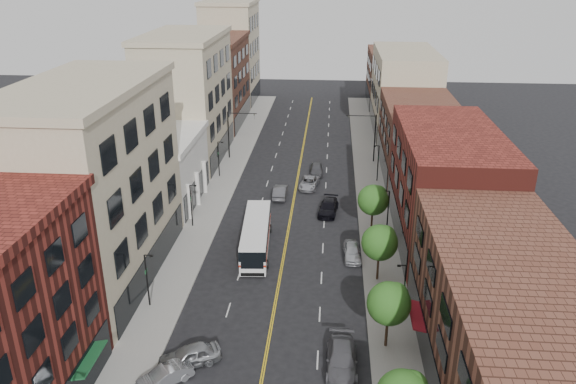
% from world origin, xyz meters
% --- Properties ---
extents(ground, '(220.00, 220.00, 0.00)m').
position_xyz_m(ground, '(0.00, 0.00, 0.00)').
color(ground, black).
rests_on(ground, ground).
extents(sidewalk_left, '(4.00, 110.00, 0.15)m').
position_xyz_m(sidewalk_left, '(-10.00, 35.00, 0.07)').
color(sidewalk_left, gray).
rests_on(sidewalk_left, ground).
extents(sidewalk_right, '(4.00, 110.00, 0.15)m').
position_xyz_m(sidewalk_right, '(10.00, 35.00, 0.07)').
color(sidewalk_right, gray).
rests_on(sidewalk_right, ground).
extents(bldg_l_tanoffice, '(10.00, 22.00, 18.00)m').
position_xyz_m(bldg_l_tanoffice, '(-17.00, 13.00, 9.00)').
color(bldg_l_tanoffice, tan).
rests_on(bldg_l_tanoffice, ground).
extents(bldg_l_white, '(10.00, 14.00, 8.00)m').
position_xyz_m(bldg_l_white, '(-17.00, 31.00, 4.00)').
color(bldg_l_white, silver).
rests_on(bldg_l_white, ground).
extents(bldg_l_far_a, '(10.00, 20.00, 18.00)m').
position_xyz_m(bldg_l_far_a, '(-17.00, 48.00, 9.00)').
color(bldg_l_far_a, tan).
rests_on(bldg_l_far_a, ground).
extents(bldg_l_far_b, '(10.00, 20.00, 15.00)m').
position_xyz_m(bldg_l_far_b, '(-17.00, 68.00, 7.50)').
color(bldg_l_far_b, brown).
rests_on(bldg_l_far_b, ground).
extents(bldg_l_far_c, '(10.00, 16.00, 20.00)m').
position_xyz_m(bldg_l_far_c, '(-17.00, 86.00, 10.00)').
color(bldg_l_far_c, tan).
rests_on(bldg_l_far_c, ground).
extents(bldg_r_near, '(10.00, 26.00, 10.00)m').
position_xyz_m(bldg_r_near, '(17.00, 0.00, 5.00)').
color(bldg_r_near, brown).
rests_on(bldg_r_near, ground).
extents(bldg_r_mid, '(10.00, 22.00, 12.00)m').
position_xyz_m(bldg_r_mid, '(17.00, 24.00, 6.00)').
color(bldg_r_mid, '#5B1E18').
rests_on(bldg_r_mid, ground).
extents(bldg_r_far_a, '(10.00, 20.00, 10.00)m').
position_xyz_m(bldg_r_far_a, '(17.00, 45.00, 5.00)').
color(bldg_r_far_a, brown).
rests_on(bldg_r_far_a, ground).
extents(bldg_r_far_b, '(10.00, 22.00, 14.00)m').
position_xyz_m(bldg_r_far_b, '(17.00, 66.00, 7.00)').
color(bldg_r_far_b, tan).
rests_on(bldg_r_far_b, ground).
extents(bldg_r_far_c, '(10.00, 18.00, 11.00)m').
position_xyz_m(bldg_r_far_c, '(17.00, 86.00, 5.50)').
color(bldg_r_far_c, brown).
rests_on(bldg_r_far_c, ground).
extents(tree_r_1, '(3.40, 3.40, 5.59)m').
position_xyz_m(tree_r_1, '(9.39, 4.07, 4.13)').
color(tree_r_1, black).
rests_on(tree_r_1, sidewalk_right).
extents(tree_r_2, '(3.40, 3.40, 5.59)m').
position_xyz_m(tree_r_2, '(9.39, 14.07, 4.13)').
color(tree_r_2, black).
rests_on(tree_r_2, sidewalk_right).
extents(tree_r_3, '(3.40, 3.40, 5.59)m').
position_xyz_m(tree_r_3, '(9.39, 24.07, 4.13)').
color(tree_r_3, black).
rests_on(tree_r_3, sidewalk_right).
extents(lamp_l_1, '(0.81, 0.55, 5.05)m').
position_xyz_m(lamp_l_1, '(-10.95, 8.00, 2.97)').
color(lamp_l_1, black).
rests_on(lamp_l_1, sidewalk_left).
extents(lamp_l_2, '(0.81, 0.55, 5.05)m').
position_xyz_m(lamp_l_2, '(-10.95, 24.00, 2.97)').
color(lamp_l_2, black).
rests_on(lamp_l_2, sidewalk_left).
extents(lamp_l_3, '(0.81, 0.55, 5.05)m').
position_xyz_m(lamp_l_3, '(-10.95, 40.00, 2.97)').
color(lamp_l_3, black).
rests_on(lamp_l_3, sidewalk_left).
extents(lamp_r_1, '(0.81, 0.55, 5.05)m').
position_xyz_m(lamp_r_1, '(10.95, 8.00, 2.97)').
color(lamp_r_1, black).
rests_on(lamp_r_1, sidewalk_right).
extents(lamp_r_2, '(0.81, 0.55, 5.05)m').
position_xyz_m(lamp_r_2, '(10.95, 24.00, 2.97)').
color(lamp_r_2, black).
rests_on(lamp_r_2, sidewalk_right).
extents(lamp_r_3, '(0.81, 0.55, 5.05)m').
position_xyz_m(lamp_r_3, '(10.95, 40.00, 2.97)').
color(lamp_r_3, black).
rests_on(lamp_r_3, sidewalk_right).
extents(signal_mast_left, '(4.49, 0.18, 7.20)m').
position_xyz_m(signal_mast_left, '(-10.27, 48.00, 4.65)').
color(signal_mast_left, black).
rests_on(signal_mast_left, sidewalk_left).
extents(signal_mast_right, '(4.49, 0.18, 7.20)m').
position_xyz_m(signal_mast_right, '(10.27, 48.00, 4.65)').
color(signal_mast_right, black).
rests_on(signal_mast_right, sidewalk_right).
extents(city_bus, '(3.49, 12.06, 3.06)m').
position_xyz_m(city_bus, '(-3.01, 19.26, 1.78)').
color(city_bus, white).
rests_on(city_bus, ground).
extents(car_angle_a, '(5.04, 3.77, 1.60)m').
position_xyz_m(car_angle_a, '(-5.60, 0.74, 0.80)').
color(car_angle_a, '#94979B').
rests_on(car_angle_a, ground).
extents(car_angle_b, '(4.04, 3.74, 1.35)m').
position_xyz_m(car_angle_b, '(-6.87, -1.46, 0.67)').
color(car_angle_b, '#B2B5BA').
rests_on(car_angle_b, ground).
extents(car_parked_mid, '(2.32, 5.67, 1.64)m').
position_xyz_m(car_parked_mid, '(5.80, 1.19, 0.82)').
color(car_parked_mid, '#57575C').
rests_on(car_parked_mid, ground).
extents(car_parked_far, '(1.90, 4.39, 1.48)m').
position_xyz_m(car_parked_far, '(7.02, 18.18, 0.74)').
color(car_parked_far, '#B6B9BF').
rests_on(car_parked_far, ground).
extents(car_lane_behind, '(1.62, 4.65, 1.53)m').
position_xyz_m(car_lane_behind, '(-1.80, 33.41, 0.77)').
color(car_lane_behind, '#454549').
rests_on(car_lane_behind, ground).
extents(car_lane_a, '(2.68, 5.34, 1.49)m').
position_xyz_m(car_lane_a, '(4.44, 28.99, 0.74)').
color(car_lane_a, black).
rests_on(car_lane_a, ground).
extents(car_lane_b, '(2.91, 5.18, 1.37)m').
position_xyz_m(car_lane_b, '(1.77, 37.03, 0.68)').
color(car_lane_b, '#A6A7AE').
rests_on(car_lane_b, ground).
extents(car_lane_c, '(1.87, 4.45, 1.50)m').
position_xyz_m(car_lane_c, '(2.57, 42.22, 0.75)').
color(car_lane_c, '#49494E').
rests_on(car_lane_c, ground).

